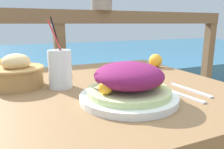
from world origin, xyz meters
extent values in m
cube|color=olive|center=(0.00, 0.00, 0.70)|extent=(0.94, 0.90, 0.04)
cube|color=olive|center=(0.41, 0.39, 0.34)|extent=(0.06, 0.06, 0.68)
cube|color=brown|center=(0.00, 0.76, 0.99)|extent=(2.80, 0.08, 0.09)
cube|color=brown|center=(0.00, 0.76, 0.47)|extent=(0.07, 0.07, 0.94)
cube|color=brown|center=(1.36, 0.76, 0.47)|extent=(0.07, 0.07, 0.94)
cube|color=teal|center=(0.00, 3.26, 0.21)|extent=(12.00, 4.00, 0.43)
cylinder|color=white|center=(0.03, -0.18, 0.73)|extent=(0.30, 0.30, 0.02)
cylinder|color=#C6DB8E|center=(0.03, -0.18, 0.75)|extent=(0.25, 0.25, 0.02)
ellipsoid|color=#72194C|center=(0.03, -0.18, 0.80)|extent=(0.21, 0.21, 0.08)
sphere|color=#F9A328|center=(0.11, -0.20, 0.78)|extent=(0.04, 0.04, 0.04)
sphere|color=#F9A328|center=(-0.06, -0.21, 0.78)|extent=(0.04, 0.04, 0.04)
cylinder|color=silver|center=(-0.13, 0.04, 0.79)|extent=(0.08, 0.08, 0.14)
cylinder|color=black|center=(-0.13, 0.02, 0.86)|extent=(0.05, 0.01, 0.22)
cylinder|color=red|center=(-0.13, 0.02, 0.86)|extent=(0.08, 0.03, 0.21)
cylinder|color=#AD7F47|center=(-0.28, 0.11, 0.76)|extent=(0.18, 0.18, 0.07)
torus|color=#AD7F47|center=(-0.28, 0.11, 0.79)|extent=(0.19, 0.19, 0.01)
ellipsoid|color=#DBB77A|center=(-0.28, 0.11, 0.81)|extent=(0.10, 0.10, 0.06)
cylinder|color=gray|center=(0.30, 0.76, 1.08)|extent=(0.15, 0.15, 0.10)
cube|color=silver|center=(0.20, -0.21, 0.72)|extent=(0.04, 0.18, 0.00)
cube|color=silver|center=(0.27, -0.18, 0.72)|extent=(0.03, 0.18, 0.00)
sphere|color=#F9A328|center=(0.40, 0.21, 0.76)|extent=(0.07, 0.07, 0.07)
camera|label=1|loc=(-0.27, -0.73, 0.95)|focal=35.00mm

